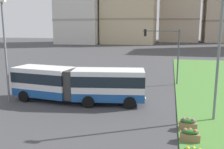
{
  "coord_description": "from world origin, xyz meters",
  "views": [
    {
      "loc": [
        5.29,
        -7.16,
        6.56
      ],
      "look_at": [
        0.12,
        15.11,
        2.2
      ],
      "focal_mm": 40.15,
      "sensor_mm": 36.0,
      "label": 1
    }
  ],
  "objects_px": {
    "flower_planter_2": "(190,135)",
    "flower_planter_3": "(188,124)",
    "car_silver_hatch": "(67,79)",
    "traffic_light_far_right": "(167,47)",
    "streetlight_left": "(5,47)",
    "articulated_bus": "(77,84)",
    "streetlight_median": "(219,50)"
  },
  "relations": [
    {
      "from": "flower_planter_2",
      "to": "flower_planter_3",
      "type": "xyz_separation_m",
      "value": [
        0.0,
        1.74,
        0.0
      ]
    },
    {
      "from": "car_silver_hatch",
      "to": "traffic_light_far_right",
      "type": "height_order",
      "value": "traffic_light_far_right"
    },
    {
      "from": "traffic_light_far_right",
      "to": "car_silver_hatch",
      "type": "bearing_deg",
      "value": -164.13
    },
    {
      "from": "streetlight_left",
      "to": "traffic_light_far_right",
      "type": "bearing_deg",
      "value": 37.55
    },
    {
      "from": "flower_planter_3",
      "to": "traffic_light_far_right",
      "type": "bearing_deg",
      "value": 97.43
    },
    {
      "from": "car_silver_hatch",
      "to": "traffic_light_far_right",
      "type": "relative_size",
      "value": 0.71
    },
    {
      "from": "articulated_bus",
      "to": "traffic_light_far_right",
      "type": "relative_size",
      "value": 1.91
    },
    {
      "from": "flower_planter_2",
      "to": "flower_planter_3",
      "type": "relative_size",
      "value": 1.0
    },
    {
      "from": "car_silver_hatch",
      "to": "articulated_bus",
      "type": "bearing_deg",
      "value": -58.95
    },
    {
      "from": "articulated_bus",
      "to": "car_silver_hatch",
      "type": "relative_size",
      "value": 2.69
    },
    {
      "from": "flower_planter_2",
      "to": "flower_planter_3",
      "type": "bearing_deg",
      "value": 90.0
    },
    {
      "from": "flower_planter_3",
      "to": "flower_planter_2",
      "type": "bearing_deg",
      "value": -90.0
    },
    {
      "from": "streetlight_left",
      "to": "streetlight_median",
      "type": "distance_m",
      "value": 17.04
    },
    {
      "from": "flower_planter_2",
      "to": "streetlight_median",
      "type": "height_order",
      "value": "streetlight_median"
    },
    {
      "from": "flower_planter_2",
      "to": "articulated_bus",
      "type": "bearing_deg",
      "value": 146.83
    },
    {
      "from": "traffic_light_far_right",
      "to": "streetlight_median",
      "type": "relative_size",
      "value": 0.69
    },
    {
      "from": "flower_planter_2",
      "to": "streetlight_median",
      "type": "bearing_deg",
      "value": 64.25
    },
    {
      "from": "car_silver_hatch",
      "to": "streetlight_left",
      "type": "height_order",
      "value": "streetlight_left"
    },
    {
      "from": "streetlight_left",
      "to": "flower_planter_3",
      "type": "bearing_deg",
      "value": -10.86
    },
    {
      "from": "traffic_light_far_right",
      "to": "streetlight_median",
      "type": "bearing_deg",
      "value": -71.78
    },
    {
      "from": "car_silver_hatch",
      "to": "streetlight_left",
      "type": "bearing_deg",
      "value": -108.89
    },
    {
      "from": "flower_planter_3",
      "to": "traffic_light_far_right",
      "type": "relative_size",
      "value": 0.17
    },
    {
      "from": "car_silver_hatch",
      "to": "streetlight_median",
      "type": "distance_m",
      "value": 17.11
    },
    {
      "from": "flower_planter_3",
      "to": "streetlight_left",
      "type": "height_order",
      "value": "streetlight_left"
    },
    {
      "from": "car_silver_hatch",
      "to": "streetlight_median",
      "type": "relative_size",
      "value": 0.49
    },
    {
      "from": "flower_planter_2",
      "to": "streetlight_median",
      "type": "relative_size",
      "value": 0.12
    },
    {
      "from": "car_silver_hatch",
      "to": "flower_planter_3",
      "type": "relative_size",
      "value": 4.07
    },
    {
      "from": "flower_planter_3",
      "to": "traffic_light_far_right",
      "type": "distance_m",
      "value": 13.88
    },
    {
      "from": "articulated_bus",
      "to": "car_silver_hatch",
      "type": "distance_m",
      "value": 6.9
    },
    {
      "from": "articulated_bus",
      "to": "flower_planter_2",
      "type": "relative_size",
      "value": 10.95
    },
    {
      "from": "articulated_bus",
      "to": "flower_planter_2",
      "type": "bearing_deg",
      "value": -33.17
    },
    {
      "from": "articulated_bus",
      "to": "car_silver_hatch",
      "type": "height_order",
      "value": "articulated_bus"
    }
  ]
}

